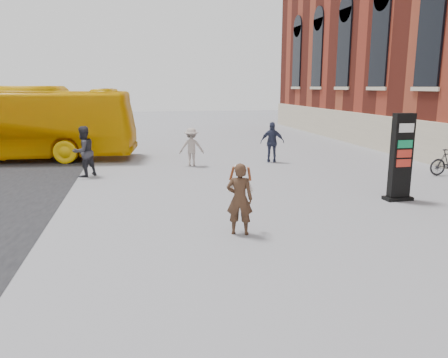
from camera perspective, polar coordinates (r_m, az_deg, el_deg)
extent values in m
plane|color=#9E9EA3|center=(10.15, 5.31, -6.77)|extent=(100.00, 100.00, 0.00)
cube|color=black|center=(13.53, 22.12, 2.63)|extent=(0.61, 0.26, 2.52)
cube|color=black|center=(13.76, 21.72, -2.35)|extent=(0.81, 0.41, 0.10)
cube|color=white|center=(13.43, 22.41, 6.24)|extent=(0.46, 0.29, 0.25)
cube|color=#0D693F|center=(13.48, 22.25, 4.32)|extent=(0.46, 0.29, 0.22)
cube|color=maroon|center=(13.51, 22.16, 3.18)|extent=(0.46, 0.29, 0.22)
cube|color=maroon|center=(13.55, 22.07, 2.04)|extent=(0.46, 0.29, 0.22)
imported|color=#3F2B1B|center=(9.69, 2.05, -2.63)|extent=(0.68, 0.55, 1.62)
cylinder|color=white|center=(9.53, 2.08, 1.67)|extent=(0.23, 0.23, 0.05)
cone|color=white|center=(9.84, 3.30, -0.67)|extent=(0.27, 0.24, 0.39)
cylinder|color=brown|center=(9.79, 3.32, 0.69)|extent=(0.16, 0.12, 0.34)
cone|color=white|center=(9.87, 1.05, -0.61)|extent=(0.24, 0.27, 0.39)
cylinder|color=brown|center=(9.82, 1.05, 0.74)|extent=(0.12, 0.16, 0.34)
imported|color=#303036|center=(16.77, -17.87, 3.43)|extent=(1.13, 1.13, 1.85)
imported|color=#A09289|center=(18.23, -4.27, 4.19)|extent=(1.08, 0.70, 1.58)
imported|color=#2D324C|center=(19.19, 6.33, 4.80)|extent=(1.10, 0.68, 1.75)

